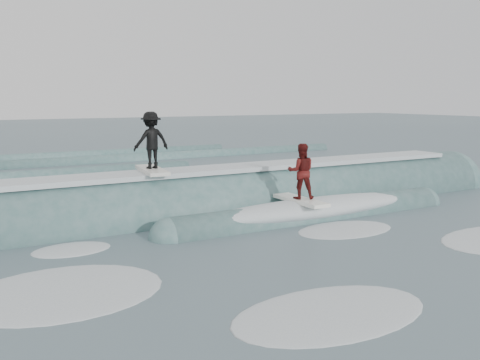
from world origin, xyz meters
TOP-DOWN VIEW (x-y plane):
  - ground at (0.00, 0.00)m, footprint 160.00×160.00m
  - breaking_wave at (0.19, 3.65)m, footprint 22.99×4.09m
  - surfer_black at (-2.30, 3.88)m, footprint 1.07×2.05m
  - surfer_red at (1.29, 1.68)m, footprint 0.95×2.00m
  - whitewater at (-1.12, -1.38)m, footprint 13.71×7.58m
  - far_swells at (-1.12, 17.65)m, footprint 33.88×8.65m

SIDE VIEW (x-z plane):
  - ground at x=0.00m, z-range 0.00..0.00m
  - whitewater at x=-1.12m, z-range -0.05..0.05m
  - far_swells at x=-1.12m, z-range -0.40..0.40m
  - breaking_wave at x=0.19m, z-range -1.27..1.34m
  - surfer_red at x=1.29m, z-range 0.47..2.13m
  - surfer_black at x=-2.30m, z-range 1.34..3.04m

